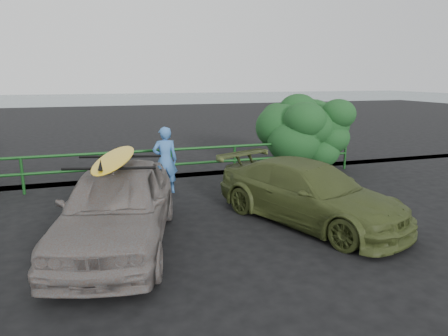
{
  "coord_description": "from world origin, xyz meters",
  "views": [
    {
      "loc": [
        -1.03,
        -6.47,
        3.07
      ],
      "look_at": [
        1.53,
        1.49,
        1.17
      ],
      "focal_mm": 32.0,
      "sensor_mm": 36.0,
      "label": 1
    }
  ],
  "objects_px": {
    "man": "(165,160)",
    "guardrail": "(137,168)",
    "sedan": "(118,205)",
    "surfboard": "(115,158)",
    "olive_vehicle": "(309,193)"
  },
  "relations": [
    {
      "from": "man",
      "to": "guardrail",
      "type": "bearing_deg",
      "value": -54.62
    },
    {
      "from": "sedan",
      "to": "surfboard",
      "type": "relative_size",
      "value": 1.71
    },
    {
      "from": "guardrail",
      "to": "sedan",
      "type": "bearing_deg",
      "value": -100.2
    },
    {
      "from": "olive_vehicle",
      "to": "man",
      "type": "relative_size",
      "value": 2.47
    },
    {
      "from": "olive_vehicle",
      "to": "man",
      "type": "height_order",
      "value": "man"
    },
    {
      "from": "sedan",
      "to": "guardrail",
      "type": "bearing_deg",
      "value": 93.62
    },
    {
      "from": "sedan",
      "to": "surfboard",
      "type": "bearing_deg",
      "value": 13.82
    },
    {
      "from": "sedan",
      "to": "man",
      "type": "bearing_deg",
      "value": 79.69
    },
    {
      "from": "sedan",
      "to": "man",
      "type": "xyz_separation_m",
      "value": [
        1.42,
        3.17,
        0.12
      ]
    },
    {
      "from": "surfboard",
      "to": "man",
      "type": "bearing_deg",
      "value": 79.69
    },
    {
      "from": "sedan",
      "to": "man",
      "type": "distance_m",
      "value": 3.47
    },
    {
      "from": "guardrail",
      "to": "sedan",
      "type": "distance_m",
      "value": 4.26
    },
    {
      "from": "sedan",
      "to": "surfboard",
      "type": "distance_m",
      "value": 0.87
    },
    {
      "from": "guardrail",
      "to": "sedan",
      "type": "relative_size",
      "value": 3.06
    },
    {
      "from": "man",
      "to": "surfboard",
      "type": "xyz_separation_m",
      "value": [
        -1.42,
        -3.17,
        0.75
      ]
    }
  ]
}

